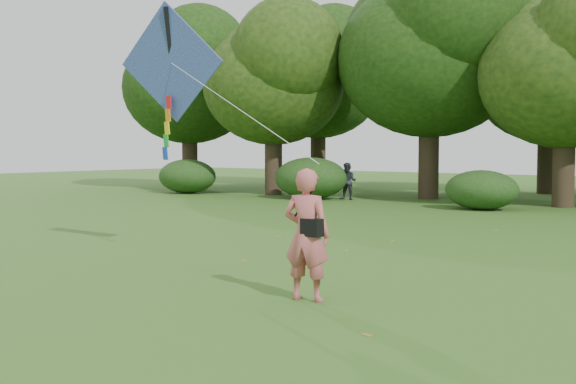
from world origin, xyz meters
The scene contains 6 objects.
ground centered at (0.00, 0.00, 0.00)m, with size 100.00×100.00×0.00m, color #265114.
man_kite_flyer centered at (-0.08, 0.90, 0.97)m, with size 0.71×0.47×1.95m, color #C05A5A.
bystander_left centered at (-10.44, 18.33, 0.79)m, with size 0.77×0.60×1.58m, color #252832.
crossbody_bag centered at (0.03, 0.87, 1.10)m, with size 0.43×0.20×0.74m.
flying_kite centered at (-4.71, 2.65, 3.90)m, with size 6.08×2.16×3.15m.
fallen_leaves centered at (-1.29, 4.85, 0.01)m, with size 8.97×15.19×0.01m.
Camera 1 is at (6.03, -7.62, 2.26)m, focal length 45.00 mm.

